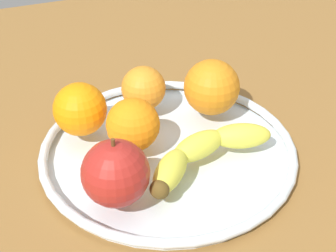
{
  "coord_description": "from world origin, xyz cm",
  "views": [
    {
      "loc": [
        18.59,
        48.28,
        41.89
      ],
      "look_at": [
        0.0,
        0.0,
        4.8
      ],
      "focal_mm": 53.91,
      "sensor_mm": 36.0,
      "label": 1
    }
  ],
  "objects": [
    {
      "name": "ground_plane",
      "position": [
        0.0,
        0.0,
        -2.0
      ],
      "size": [
        117.29,
        117.29,
        4.0
      ],
      "primitive_type": "cube",
      "color": "olive"
    },
    {
      "name": "apple",
      "position": [
        8.96,
        7.28,
        5.64
      ],
      "size": [
        7.67,
        7.67,
        8.47
      ],
      "color": "#AC261F",
      "rests_on": "fruit_bowl"
    },
    {
      "name": "orange_front_right",
      "position": [
        -0.42,
        -9.59,
        4.95
      ],
      "size": [
        6.29,
        6.29,
        6.29
      ],
      "primitive_type": "sphere",
      "color": "orange",
      "rests_on": "fruit_bowl"
    },
    {
      "name": "fruit_bowl",
      "position": [
        0.0,
        0.0,
        0.92
      ],
      "size": [
        33.41,
        33.41,
        1.8
      ],
      "color": "silver",
      "rests_on": "ground_plane"
    },
    {
      "name": "banana",
      "position": [
        -2.72,
        4.8,
        3.44
      ],
      "size": [
        18.88,
        9.82,
        3.28
      ],
      "rotation": [
        0.0,
        0.0,
        0.28
      ],
      "color": "#DBD642",
      "rests_on": "fruit_bowl"
    },
    {
      "name": "orange_front_left",
      "position": [
        4.21,
        -1.31,
        5.22
      ],
      "size": [
        6.83,
        6.83,
        6.83
      ],
      "primitive_type": "sphere",
      "color": "orange",
      "rests_on": "fruit_bowl"
    },
    {
      "name": "orange_back_left",
      "position": [
        -8.49,
        -5.25,
        5.7
      ],
      "size": [
        7.8,
        7.8,
        7.8
      ],
      "primitive_type": "sphere",
      "color": "orange",
      "rests_on": "fruit_bowl"
    },
    {
      "name": "orange_back_right",
      "position": [
        9.65,
        -6.94,
        5.34
      ],
      "size": [
        7.09,
        7.09,
        7.09
      ],
      "primitive_type": "sphere",
      "color": "orange",
      "rests_on": "fruit_bowl"
    }
  ]
}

